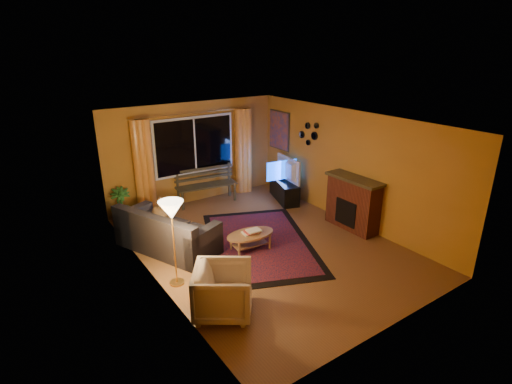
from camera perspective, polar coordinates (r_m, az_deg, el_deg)
floor at (r=8.07m, az=1.22°, el=-7.69°), size 4.50×6.00×0.02m
ceiling at (r=7.23m, az=1.37°, el=10.21°), size 4.50×6.00×0.02m
wall_back at (r=10.04m, az=-8.84°, el=5.54°), size 4.50×0.02×2.50m
wall_left at (r=6.58m, az=-14.92°, el=-3.03°), size 0.02×6.00×2.50m
wall_right at (r=9.00m, az=13.07°, el=3.50°), size 0.02×6.00×2.50m
window at (r=9.93m, az=-8.73°, el=6.58°), size 2.00×0.02×1.30m
curtain_rod at (r=9.74m, az=-8.87°, el=11.10°), size 3.20×0.03×0.03m
curtain_left at (r=9.48m, az=-15.79°, el=3.28°), size 0.36×0.36×2.24m
curtain_right at (r=10.60m, az=-1.90°, el=5.84°), size 0.36×0.36×2.24m
bench at (r=10.14m, az=-7.01°, el=-0.28°), size 1.57×0.65×0.46m
potted_plant at (r=9.42m, az=-18.74°, el=-1.80°), size 0.49×0.49×0.80m
sofa at (r=7.94m, az=-12.59°, el=-5.28°), size 1.61×2.23×0.83m
dog at (r=8.24m, az=-13.64°, el=-2.38°), size 0.37×0.50×0.53m
armchair at (r=6.04m, az=-4.71°, el=-13.59°), size 1.10×1.11×0.85m
floor_lamp at (r=6.66m, az=-11.64°, el=-7.27°), size 0.27×0.27×1.49m
rug at (r=8.15m, az=0.47°, el=-7.20°), size 3.07×3.69×0.02m
coffee_table at (r=7.82m, az=-0.80°, el=-7.09°), size 1.05×1.05×0.35m
tv_console at (r=10.27m, az=4.05°, el=0.25°), size 0.79×1.30×0.51m
television at (r=10.09m, az=4.13°, el=3.24°), size 0.29×1.06×0.61m
fireplace at (r=8.83m, az=13.67°, el=-1.71°), size 0.40×1.20×1.10m
mirror_cluster at (r=9.72m, az=7.50°, el=8.45°), size 0.06×0.60×0.56m
painting at (r=10.62m, az=3.34°, el=8.79°), size 0.04×0.76×0.96m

